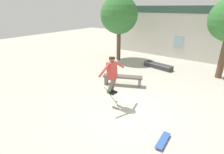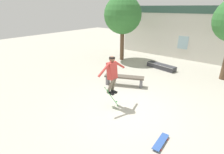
% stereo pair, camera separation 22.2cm
% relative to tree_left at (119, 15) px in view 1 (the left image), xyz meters
% --- Properties ---
extents(ground_plane, '(40.00, 40.00, 0.00)m').
position_rel_tree_left_xyz_m(ground_plane, '(3.98, -5.33, -3.06)').
color(ground_plane, '#B2AD9E').
extents(building_backdrop, '(11.90, 0.52, 4.47)m').
position_rel_tree_left_xyz_m(building_backdrop, '(4.01, 2.99, -1.13)').
color(building_backdrop, beige).
rests_on(building_backdrop, ground_plane).
extents(tree_left, '(2.51, 2.51, 4.33)m').
position_rel_tree_left_xyz_m(tree_left, '(0.00, 0.00, 0.00)').
color(tree_left, brown).
rests_on(tree_left, ground_plane).
extents(park_bench, '(1.87, 1.13, 0.49)m').
position_rel_tree_left_xyz_m(park_bench, '(2.71, -3.64, -2.69)').
color(park_bench, brown).
rests_on(park_bench, ground_plane).
extents(skate_ledge, '(1.91, 0.84, 0.28)m').
position_rel_tree_left_xyz_m(skate_ledge, '(3.10, -0.15, -2.91)').
color(skate_ledge, '#38383D').
rests_on(skate_ledge, ground_plane).
extents(skater, '(0.34, 1.37, 1.44)m').
position_rel_tree_left_xyz_m(skater, '(3.43, -5.50, -1.65)').
color(skater, '#B23833').
extents(skateboard_flipping, '(0.72, 0.25, 0.72)m').
position_rel_tree_left_xyz_m(skateboard_flipping, '(3.46, -5.58, -2.60)').
color(skateboard_flipping, '#237F38').
extents(skateboard_resting, '(0.26, 0.79, 0.08)m').
position_rel_tree_left_xyz_m(skateboard_resting, '(5.77, -6.25, -2.99)').
color(skateboard_resting, '#2D519E').
rests_on(skateboard_resting, ground_plane).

